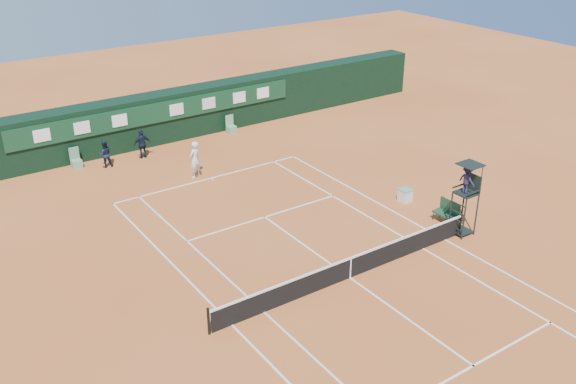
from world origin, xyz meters
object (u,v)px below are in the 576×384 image
object	(u,v)px
umpire_chair	(467,185)
player_bench	(448,211)
tennis_net	(350,267)
player	(195,160)
cooler	(405,195)

from	to	relation	value
umpire_chair	player_bench	size ratio (longest dim) A/B	2.85
tennis_net	player	world-z (taller)	player
umpire_chair	player_bench	bearing A→B (deg)	76.34
umpire_chair	player_bench	world-z (taller)	umpire_chair
player_bench	player	size ratio (longest dim) A/B	0.58
tennis_net	player_bench	size ratio (longest dim) A/B	10.75
cooler	player	xyz separation A→B (m)	(-7.34, 8.57, 0.70)
umpire_chair	cooler	xyz separation A→B (m)	(0.25, 3.91, -2.13)
umpire_chair	player_bench	xyz separation A→B (m)	(0.27, 1.13, -1.86)
player_bench	player	xyz separation A→B (m)	(-7.36, 11.35, 0.43)
umpire_chair	tennis_net	bearing A→B (deg)	179.99
player	tennis_net	bearing A→B (deg)	66.12
player	player_bench	bearing A→B (deg)	96.43
tennis_net	player_bench	bearing A→B (deg)	9.46
cooler	player	world-z (taller)	player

